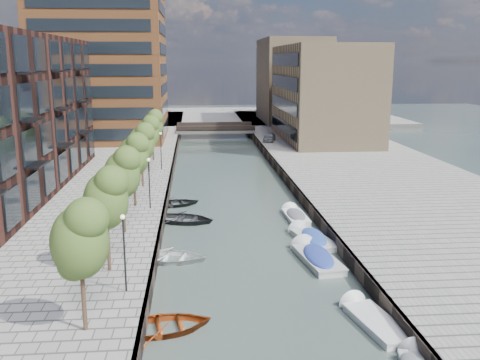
{
  "coord_description": "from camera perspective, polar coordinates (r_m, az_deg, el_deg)",
  "views": [
    {
      "loc": [
        -3.52,
        -18.24,
        12.66
      ],
      "look_at": [
        0.0,
        22.72,
        3.5
      ],
      "focal_mm": 40.0,
      "sensor_mm": 36.0,
      "label": 1
    }
  ],
  "objects": [
    {
      "name": "water",
      "position": [
        59.7,
        -1.42,
        0.31
      ],
      "size": [
        300.0,
        300.0,
        0.0
      ],
      "primitive_type": "plane",
      "color": "#38473F",
      "rests_on": "ground"
    },
    {
      "name": "car",
      "position": [
        79.82,
        3.15,
        4.61
      ],
      "size": [
        2.54,
        4.08,
        1.3
      ],
      "primitive_type": "imported",
      "rotation": [
        0.0,
        0.0,
        -0.28
      ],
      "color": "#A2A5A7",
      "rests_on": "quay_right"
    },
    {
      "name": "tower",
      "position": [
        84.39,
        -14.57,
        14.44
      ],
      "size": [
        18.0,
        18.0,
        30.0
      ],
      "primitive_type": "cube",
      "color": "#9C592D",
      "rests_on": "quay_left"
    },
    {
      "name": "motorboat_3",
      "position": [
        39.03,
        7.57,
        -6.16
      ],
      "size": [
        2.91,
        5.32,
        1.68
      ],
      "color": "#BDBDBB",
      "rests_on": "ground"
    },
    {
      "name": "tree_5",
      "position": [
        57.92,
        -9.84,
        5.08
      ],
      "size": [
        2.5,
        2.5,
        5.95
      ],
      "color": "#382619",
      "rests_on": "quay_left"
    },
    {
      "name": "quay_right",
      "position": [
        62.62,
        13.35,
        1.02
      ],
      "size": [
        20.0,
        140.0,
        1.0
      ],
      "primitive_type": "cube",
      "color": "gray",
      "rests_on": "ground"
    },
    {
      "name": "sloop_4",
      "position": [
        48.32,
        -6.98,
        -2.72
      ],
      "size": [
        4.93,
        3.94,
        0.91
      ],
      "primitive_type": "imported",
      "rotation": [
        0.0,
        0.0,
        1.77
      ],
      "color": "black",
      "rests_on": "ground"
    },
    {
      "name": "tan_block_near",
      "position": [
        82.71,
        8.86,
        9.18
      ],
      "size": [
        12.0,
        25.0,
        14.0
      ],
      "primitive_type": "cube",
      "color": "tan",
      "rests_on": "quay_right"
    },
    {
      "name": "tree_3",
      "position": [
        44.14,
        -11.33,
        2.73
      ],
      "size": [
        2.5,
        2.5,
        5.95
      ],
      "color": "#382619",
      "rests_on": "quay_left"
    },
    {
      "name": "motorboat_0",
      "position": [
        35.38,
        8.03,
        -8.15
      ],
      "size": [
        2.63,
        5.68,
        1.82
      ],
      "color": "#B5B6B4",
      "rests_on": "ground"
    },
    {
      "name": "motorboat_2",
      "position": [
        28.2,
        13.76,
        -14.29
      ],
      "size": [
        2.52,
        4.94,
        1.57
      ],
      "color": "silver",
      "rests_on": "ground"
    },
    {
      "name": "motorboat_4",
      "position": [
        44.47,
        5.86,
        -3.8
      ],
      "size": [
        1.74,
        4.55,
        1.5
      ],
      "color": "white",
      "rests_on": "ground"
    },
    {
      "name": "lamp_1",
      "position": [
        43.37,
        -9.67,
        0.21
      ],
      "size": [
        0.24,
        0.24,
        4.12
      ],
      "color": "black",
      "rests_on": "quay_left"
    },
    {
      "name": "sloop_1",
      "position": [
        43.33,
        -6.06,
        -4.5
      ],
      "size": [
        5.94,
        5.06,
        1.04
      ],
      "primitive_type": "imported",
      "rotation": [
        0.0,
        0.0,
        1.23
      ],
      "color": "black",
      "rests_on": "ground"
    },
    {
      "name": "quay_wall_right",
      "position": [
        60.27,
        4.37,
        0.88
      ],
      "size": [
        0.25,
        140.0,
        1.0
      ],
      "primitive_type": "cube",
      "color": "#332823",
      "rests_on": "ground"
    },
    {
      "name": "tree_6",
      "position": [
        64.85,
        -9.33,
        5.88
      ],
      "size": [
        2.5,
        2.5,
        5.95
      ],
      "color": "#382619",
      "rests_on": "quay_left"
    },
    {
      "name": "bridge",
      "position": [
        91.01,
        -2.67,
        5.43
      ],
      "size": [
        13.0,
        6.0,
        1.3
      ],
      "color": "gray",
      "rests_on": "ground"
    },
    {
      "name": "tree_0",
      "position": [
        23.95,
        -16.75,
        -5.87
      ],
      "size": [
        2.5,
        2.5,
        5.95
      ],
      "color": "#382619",
      "rests_on": "quay_left"
    },
    {
      "name": "sloop_2",
      "position": [
        26.91,
        -7.98,
        -15.63
      ],
      "size": [
        5.2,
        4.18,
        0.96
      ],
      "primitive_type": "imported",
      "rotation": [
        0.0,
        0.0,
        1.78
      ],
      "color": "#8E340F",
      "rests_on": "ground"
    },
    {
      "name": "tree_4",
      "position": [
        51.02,
        -10.49,
        4.06
      ],
      "size": [
        2.5,
        2.5,
        5.95
      ],
      "color": "#382619",
      "rests_on": "quay_left"
    },
    {
      "name": "tree_2",
      "position": [
        37.31,
        -12.48,
        0.9
      ],
      "size": [
        2.5,
        2.5,
        5.95
      ],
      "color": "#382619",
      "rests_on": "quay_left"
    },
    {
      "name": "tree_1",
      "position": [
        30.56,
        -14.15,
        -1.75
      ],
      "size": [
        2.5,
        2.5,
        5.95
      ],
      "color": "#382619",
      "rests_on": "quay_left"
    },
    {
      "name": "sloop_3",
      "position": [
        35.3,
        -7.43,
        -8.56
      ],
      "size": [
        5.35,
        4.26,
        0.99
      ],
      "primitive_type": "imported",
      "rotation": [
        0.0,
        0.0,
        1.38
      ],
      "color": "white",
      "rests_on": "ground"
    },
    {
      "name": "quay_wall_left",
      "position": [
        59.55,
        -7.29,
        0.67
      ],
      "size": [
        0.25,
        140.0,
        1.0
      ],
      "primitive_type": "cube",
      "color": "#332823",
      "rests_on": "ground"
    },
    {
      "name": "lamp_2",
      "position": [
        59.07,
        -8.44,
        3.51
      ],
      "size": [
        0.24,
        0.24,
        4.12
      ],
      "color": "black",
      "rests_on": "quay_left"
    },
    {
      "name": "lamp_0",
      "position": [
        28.03,
        -12.26,
        -6.78
      ],
      "size": [
        0.24,
        0.24,
        4.12
      ],
      "color": "black",
      "rests_on": "quay_left"
    },
    {
      "name": "tan_block_far",
      "position": [
        108.08,
        5.59,
        10.56
      ],
      "size": [
        12.0,
        20.0,
        16.0
      ],
      "primitive_type": "cube",
      "color": "tan",
      "rests_on": "quay_right"
    },
    {
      "name": "far_closure",
      "position": [
        118.92,
        -3.21,
        6.67
      ],
      "size": [
        80.0,
        40.0,
        1.0
      ],
      "primitive_type": "cube",
      "color": "gray",
      "rests_on": "ground"
    },
    {
      "name": "apartment_block",
      "position": [
        51.19,
        -23.82,
        6.28
      ],
      "size": [
        8.0,
        38.0,
        14.0
      ],
      "primitive_type": "cube",
      "color": "black",
      "rests_on": "quay_left"
    }
  ]
}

